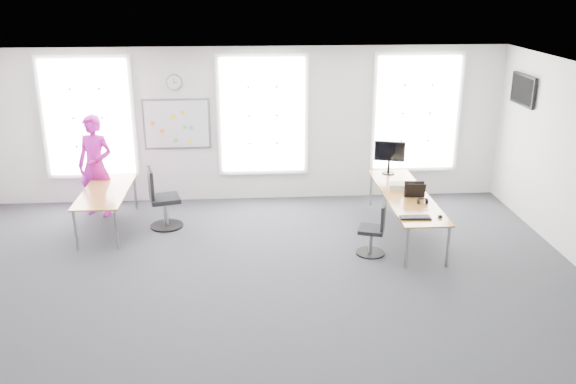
{
  "coord_description": "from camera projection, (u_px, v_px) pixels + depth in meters",
  "views": [
    {
      "loc": [
        -0.01,
        -7.57,
        4.2
      ],
      "look_at": [
        0.6,
        1.2,
        1.1
      ],
      "focal_mm": 38.0,
      "sensor_mm": 36.0,
      "label": 1
    }
  ],
  "objects": [
    {
      "name": "floor",
      "position": [
        251.0,
        295.0,
        8.52
      ],
      "size": [
        10.0,
        10.0,
        0.0
      ],
      "primitive_type": "plane",
      "color": "#26262B",
      "rests_on": "ground"
    },
    {
      "name": "ceiling",
      "position": [
        247.0,
        80.0,
        7.52
      ],
      "size": [
        10.0,
        10.0,
        0.0
      ],
      "primitive_type": "plane",
      "rotation": [
        3.14,
        0.0,
        0.0
      ],
      "color": "silver",
      "rests_on": "ground"
    },
    {
      "name": "wall_back",
      "position": [
        247.0,
        125.0,
        11.78
      ],
      "size": [
        10.0,
        0.0,
        10.0
      ],
      "primitive_type": "plane",
      "rotation": [
        1.57,
        0.0,
        0.0
      ],
      "color": "silver",
      "rests_on": "ground"
    },
    {
      "name": "window_left",
      "position": [
        88.0,
        118.0,
        11.49
      ],
      "size": [
        1.6,
        0.06,
        2.2
      ],
      "primitive_type": "cube",
      "color": "white",
      "rests_on": "wall_back"
    },
    {
      "name": "window_mid",
      "position": [
        263.0,
        115.0,
        11.71
      ],
      "size": [
        1.6,
        0.06,
        2.2
      ],
      "primitive_type": "cube",
      "color": "white",
      "rests_on": "wall_back"
    },
    {
      "name": "window_right",
      "position": [
        416.0,
        113.0,
        11.9
      ],
      "size": [
        1.6,
        0.06,
        2.2
      ],
      "primitive_type": "cube",
      "color": "white",
      "rests_on": "wall_back"
    },
    {
      "name": "desk_right",
      "position": [
        406.0,
        197.0,
        10.43
      ],
      "size": [
        0.76,
        2.86,
        0.69
      ],
      "color": "#AC6A2F",
      "rests_on": "ground"
    },
    {
      "name": "desk_left",
      "position": [
        106.0,
        193.0,
        10.62
      ],
      "size": [
        0.78,
        1.94,
        0.71
      ],
      "color": "#AC6A2F",
      "rests_on": "ground"
    },
    {
      "name": "chair_right",
      "position": [
        374.0,
        232.0,
        9.68
      ],
      "size": [
        0.49,
        0.49,
        0.87
      ],
      "rotation": [
        0.0,
        0.0,
        -1.88
      ],
      "color": "black",
      "rests_on": "ground"
    },
    {
      "name": "chair_left",
      "position": [
        161.0,
        202.0,
        10.7
      ],
      "size": [
        0.6,
        0.6,
        1.09
      ],
      "rotation": [
        0.0,
        0.0,
        1.83
      ],
      "color": "black",
      "rests_on": "ground"
    },
    {
      "name": "person",
      "position": [
        96.0,
        166.0,
        11.15
      ],
      "size": [
        0.79,
        0.65,
        1.88
      ],
      "primitive_type": "imported",
      "rotation": [
        0.0,
        0.0,
        -0.32
      ],
      "color": "#C315A9",
      "rests_on": "ground"
    },
    {
      "name": "whiteboard",
      "position": [
        177.0,
        124.0,
        11.65
      ],
      "size": [
        1.2,
        0.03,
        0.9
      ],
      "primitive_type": "cube",
      "color": "silver",
      "rests_on": "wall_back"
    },
    {
      "name": "wall_clock",
      "position": [
        174.0,
        82.0,
        11.38
      ],
      "size": [
        0.3,
        0.04,
        0.3
      ],
      "primitive_type": "cylinder",
      "rotation": [
        1.57,
        0.0,
        0.0
      ],
      "color": "gray",
      "rests_on": "wall_back"
    },
    {
      "name": "tv",
      "position": [
        524.0,
        90.0,
        10.9
      ],
      "size": [
        0.06,
        0.9,
        0.55
      ],
      "primitive_type": "cube",
      "color": "black",
      "rests_on": "wall_right"
    },
    {
      "name": "keyboard",
      "position": [
        415.0,
        218.0,
        9.38
      ],
      "size": [
        0.49,
        0.2,
        0.02
      ],
      "primitive_type": "cube",
      "rotation": [
        0.0,
        0.0,
        -0.07
      ],
      "color": "black",
      "rests_on": "desk_right"
    },
    {
      "name": "mouse",
      "position": [
        440.0,
        216.0,
        9.41
      ],
      "size": [
        0.09,
        0.13,
        0.05
      ],
      "primitive_type": "ellipsoid",
      "rotation": [
        0.0,
        0.0,
        -0.12
      ],
      "color": "black",
      "rests_on": "desk_right"
    },
    {
      "name": "lens_cap",
      "position": [
        426.0,
        210.0,
        9.72
      ],
      "size": [
        0.07,
        0.07,
        0.01
      ],
      "primitive_type": "cylinder",
      "rotation": [
        0.0,
        0.0,
        0.19
      ],
      "color": "black",
      "rests_on": "desk_right"
    },
    {
      "name": "headphones",
      "position": [
        422.0,
        201.0,
        9.97
      ],
      "size": [
        0.17,
        0.09,
        0.1
      ],
      "rotation": [
        0.0,
        0.0,
        0.25
      ],
      "color": "black",
      "rests_on": "desk_right"
    },
    {
      "name": "laptop_sleeve",
      "position": [
        415.0,
        190.0,
        10.24
      ],
      "size": [
        0.34,
        0.22,
        0.27
      ],
      "rotation": [
        0.0,
        0.0,
        -0.13
      ],
      "color": "black",
      "rests_on": "desk_right"
    },
    {
      "name": "paper_stack",
      "position": [
        398.0,
        187.0,
        10.64
      ],
      "size": [
        0.35,
        0.28,
        0.11
      ],
      "primitive_type": "cube",
      "rotation": [
        0.0,
        0.0,
        -0.12
      ],
      "color": "beige",
      "rests_on": "desk_right"
    },
    {
      "name": "monitor",
      "position": [
        390.0,
        154.0,
        11.39
      ],
      "size": [
        0.56,
        0.23,
        0.63
      ],
      "rotation": [
        0.0,
        0.0,
        -0.27
      ],
      "color": "black",
      "rests_on": "desk_right"
    }
  ]
}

